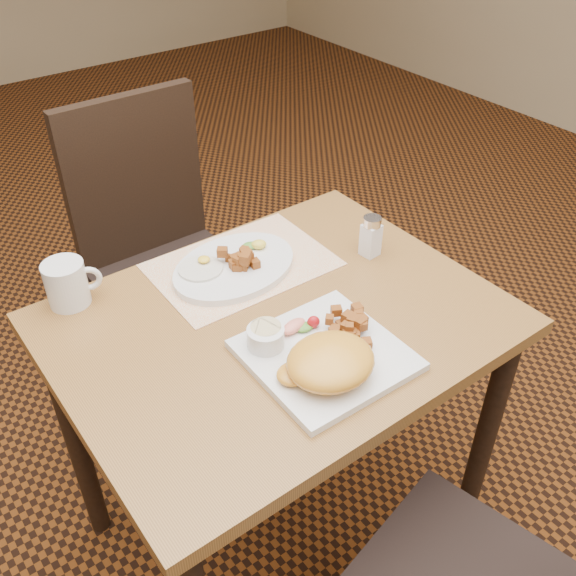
{
  "coord_description": "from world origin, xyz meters",
  "views": [
    {
      "loc": [
        -0.6,
        -0.83,
        1.6
      ],
      "look_at": [
        0.02,
        -0.0,
        0.82
      ],
      "focal_mm": 40.0,
      "sensor_mm": 36.0,
      "label": 1
    }
  ],
  "objects_px": {
    "chair_far": "(160,246)",
    "plate_oval": "(234,267)",
    "plate_square": "(325,355)",
    "salt_shaker": "(371,236)",
    "table": "(279,356)",
    "coffee_mug": "(68,283)"
  },
  "relations": [
    {
      "from": "table",
      "to": "salt_shaker",
      "type": "distance_m",
      "value": 0.35
    },
    {
      "from": "plate_square",
      "to": "plate_oval",
      "type": "xyz_separation_m",
      "value": [
        0.02,
        0.35,
        0.0
      ]
    },
    {
      "from": "salt_shaker",
      "to": "coffee_mug",
      "type": "xyz_separation_m",
      "value": [
        -0.63,
        0.25,
        -0.0
      ]
    },
    {
      "from": "plate_square",
      "to": "salt_shaker",
      "type": "height_order",
      "value": "salt_shaker"
    },
    {
      "from": "plate_oval",
      "to": "salt_shaker",
      "type": "height_order",
      "value": "salt_shaker"
    },
    {
      "from": "table",
      "to": "plate_oval",
      "type": "relative_size",
      "value": 2.96
    },
    {
      "from": "chair_far",
      "to": "coffee_mug",
      "type": "distance_m",
      "value": 0.6
    },
    {
      "from": "chair_far",
      "to": "plate_oval",
      "type": "distance_m",
      "value": 0.54
    },
    {
      "from": "chair_far",
      "to": "plate_square",
      "type": "distance_m",
      "value": 0.87
    },
    {
      "from": "chair_far",
      "to": "salt_shaker",
      "type": "height_order",
      "value": "chair_far"
    },
    {
      "from": "table",
      "to": "coffee_mug",
      "type": "distance_m",
      "value": 0.47
    },
    {
      "from": "chair_far",
      "to": "plate_oval",
      "type": "xyz_separation_m",
      "value": [
        -0.04,
        -0.49,
        0.22
      ]
    },
    {
      "from": "table",
      "to": "chair_far",
      "type": "distance_m",
      "value": 0.7
    },
    {
      "from": "plate_square",
      "to": "coffee_mug",
      "type": "distance_m",
      "value": 0.56
    },
    {
      "from": "plate_oval",
      "to": "coffee_mug",
      "type": "xyz_separation_m",
      "value": [
        -0.34,
        0.11,
        0.04
      ]
    },
    {
      "from": "table",
      "to": "chair_far",
      "type": "xyz_separation_m",
      "value": [
        0.06,
        0.69,
        -0.1
      ]
    },
    {
      "from": "plate_oval",
      "to": "salt_shaker",
      "type": "relative_size",
      "value": 3.05
    },
    {
      "from": "table",
      "to": "plate_oval",
      "type": "distance_m",
      "value": 0.23
    },
    {
      "from": "coffee_mug",
      "to": "chair_far",
      "type": "bearing_deg",
      "value": 44.99
    },
    {
      "from": "table",
      "to": "plate_square",
      "type": "distance_m",
      "value": 0.19
    },
    {
      "from": "plate_square",
      "to": "coffee_mug",
      "type": "height_order",
      "value": "coffee_mug"
    },
    {
      "from": "table",
      "to": "salt_shaker",
      "type": "xyz_separation_m",
      "value": [
        0.31,
        0.06,
        0.16
      ]
    }
  ]
}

